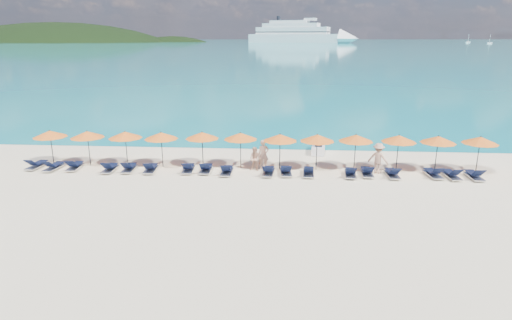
{
  "coord_description": "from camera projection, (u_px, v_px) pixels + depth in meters",
  "views": [
    {
      "loc": [
        1.62,
        -20.24,
        7.98
      ],
      "look_at": [
        0.0,
        3.0,
        1.2
      ],
      "focal_mm": 30.0,
      "sensor_mm": 36.0,
      "label": 1
    }
  ],
  "objects": [
    {
      "name": "ground",
      "position": [
        252.0,
        199.0,
        21.73
      ],
      "size": [
        1400.0,
        1400.0,
        0.0
      ],
      "primitive_type": "plane",
      "color": "beige"
    },
    {
      "name": "sea",
      "position": [
        286.0,
        41.0,
        653.91
      ],
      "size": [
        1600.0,
        1300.0,
        0.01
      ],
      "primitive_type": "cube",
      "color": "#1FA9B2",
      "rests_on": "ground"
    },
    {
      "name": "headland_main",
      "position": [
        60.0,
        72.0,
        569.64
      ],
      "size": [
        374.0,
        242.0,
        126.5
      ],
      "color": "black",
      "rests_on": "ground"
    },
    {
      "name": "headland_small",
      "position": [
        174.0,
        69.0,
        577.93
      ],
      "size": [
        162.0,
        126.0,
        85.5
      ],
      "color": "black",
      "rests_on": "ground"
    },
    {
      "name": "cruise_ship",
      "position": [
        303.0,
        35.0,
        503.29
      ],
      "size": [
        130.87,
        63.5,
        36.59
      ],
      "rotation": [
        0.0,
        0.0,
        -0.34
      ],
      "color": "white",
      "rests_on": "ground"
    },
    {
      "name": "sailboat_near",
      "position": [
        468.0,
        42.0,
        515.15
      ],
      "size": [
        5.34,
        1.78,
        9.79
      ],
      "color": "white",
      "rests_on": "ground"
    },
    {
      "name": "sailboat_far",
      "position": [
        490.0,
        42.0,
        467.03
      ],
      "size": [
        5.43,
        1.81,
        9.95
      ],
      "color": "white",
      "rests_on": "ground"
    },
    {
      "name": "jetski",
      "position": [
        319.0,
        148.0,
        30.31
      ],
      "size": [
        1.13,
        2.44,
        0.84
      ],
      "rotation": [
        0.0,
        0.0,
        -0.11
      ],
      "color": "white",
      "rests_on": "ground"
    },
    {
      "name": "beachgoer_a",
      "position": [
        263.0,
        155.0,
        26.36
      ],
      "size": [
        0.76,
        0.59,
        1.86
      ],
      "primitive_type": "imported",
      "rotation": [
        0.0,
        0.0,
        0.23
      ],
      "color": "tan",
      "rests_on": "ground"
    },
    {
      "name": "beachgoer_b",
      "position": [
        255.0,
        159.0,
        26.09
      ],
      "size": [
        0.82,
        0.62,
        1.5
      ],
      "primitive_type": "imported",
      "rotation": [
        0.0,
        0.0,
        -0.3
      ],
      "color": "tan",
      "rests_on": "ground"
    },
    {
      "name": "beachgoer_c",
      "position": [
        378.0,
        158.0,
        25.54
      ],
      "size": [
        1.34,
        1.04,
        1.87
      ],
      "primitive_type": "imported",
      "rotation": [
        0.0,
        0.0,
        2.69
      ],
      "color": "tan",
      "rests_on": "ground"
    },
    {
      "name": "umbrella_0",
      "position": [
        50.0,
        134.0,
        27.03
      ],
      "size": [
        2.1,
        2.1,
        2.28
      ],
      "color": "black",
      "rests_on": "ground"
    },
    {
      "name": "umbrella_1",
      "position": [
        87.0,
        134.0,
        26.87
      ],
      "size": [
        2.1,
        2.1,
        2.28
      ],
      "color": "black",
      "rests_on": "ground"
    },
    {
      "name": "umbrella_2",
      "position": [
        125.0,
        135.0,
        26.76
      ],
      "size": [
        2.1,
        2.1,
        2.28
      ],
      "color": "black",
      "rests_on": "ground"
    },
    {
      "name": "umbrella_3",
      "position": [
        161.0,
        136.0,
        26.54
      ],
      "size": [
        2.1,
        2.1,
        2.28
      ],
      "color": "black",
      "rests_on": "ground"
    },
    {
      "name": "umbrella_4",
      "position": [
        202.0,
        135.0,
        26.61
      ],
      "size": [
        2.1,
        2.1,
        2.28
      ],
      "color": "black",
      "rests_on": "ground"
    },
    {
      "name": "umbrella_5",
      "position": [
        240.0,
        136.0,
        26.42
      ],
      "size": [
        2.1,
        2.1,
        2.28
      ],
      "color": "black",
      "rests_on": "ground"
    },
    {
      "name": "umbrella_6",
      "position": [
        280.0,
        138.0,
        26.05
      ],
      "size": [
        2.1,
        2.1,
        2.28
      ],
      "color": "black",
      "rests_on": "ground"
    },
    {
      "name": "umbrella_7",
      "position": [
        317.0,
        138.0,
        25.97
      ],
      "size": [
        2.1,
        2.1,
        2.28
      ],
      "color": "black",
      "rests_on": "ground"
    },
    {
      "name": "umbrella_8",
      "position": [
        356.0,
        138.0,
        25.92
      ],
      "size": [
        2.1,
        2.1,
        2.28
      ],
      "color": "black",
      "rests_on": "ground"
    },
    {
      "name": "umbrella_9",
      "position": [
        399.0,
        139.0,
        25.77
      ],
      "size": [
        2.1,
        2.1,
        2.28
      ],
      "color": "black",
      "rests_on": "ground"
    },
    {
      "name": "umbrella_10",
      "position": [
        438.0,
        140.0,
        25.55
      ],
      "size": [
        2.1,
        2.1,
        2.28
      ],
      "color": "black",
      "rests_on": "ground"
    },
    {
      "name": "umbrella_11",
      "position": [
        480.0,
        140.0,
        25.39
      ],
      "size": [
        2.1,
        2.1,
        2.28
      ],
      "color": "black",
      "rests_on": "ground"
    },
    {
      "name": "lounger_0",
      "position": [
        37.0,
        165.0,
        26.72
      ],
      "size": [
        0.75,
        1.74,
        0.66
      ],
      "rotation": [
        0.0,
        0.0,
        -0.08
      ],
      "color": "silver",
      "rests_on": "ground"
    },
    {
      "name": "lounger_1",
      "position": [
        54.0,
        166.0,
        26.39
      ],
      "size": [
        0.74,
        1.74,
        0.66
      ],
      "rotation": [
        0.0,
        0.0,
        -0.07
      ],
      "color": "silver",
      "rests_on": "ground"
    },
    {
      "name": "lounger_2",
      "position": [
        75.0,
        166.0,
        26.49
      ],
      "size": [
        0.76,
        1.75,
        0.66
      ],
      "rotation": [
        0.0,
        0.0,
        0.08
      ],
      "color": "silver",
      "rests_on": "ground"
    },
    {
      "name": "lounger_3",
      "position": [
        110.0,
        168.0,
        26.1
      ],
      "size": [
        0.68,
        1.72,
        0.66
      ],
      "rotation": [
        0.0,
        0.0,
        0.03
      ],
      "color": "silver",
      "rests_on": "ground"
    },
    {
      "name": "lounger_4",
      "position": [
        129.0,
        167.0,
        26.14
      ],
      "size": [
        0.73,
        1.74,
        0.66
      ],
      "rotation": [
        0.0,
        0.0,
        0.07
      ],
      "color": "silver",
      "rests_on": "ground"
    },
    {
      "name": "lounger_5",
      "position": [
        151.0,
        168.0,
        26.01
      ],
      "size": [
        0.74,
        1.74,
        0.66
      ],
      "rotation": [
        0.0,
        0.0,
        0.07
      ],
      "color": "silver",
      "rests_on": "ground"
    },
    {
      "name": "lounger_6",
      "position": [
        188.0,
        168.0,
        25.98
      ],
      "size": [
        0.75,
        1.74,
        0.66
      ],
      "rotation": [
        0.0,
        0.0,
        0.08
      ],
      "color": "silver",
      "rests_on": "ground"
    },
    {
      "name": "lounger_7",
      "position": [
        206.0,
        168.0,
        25.95
      ],
      "size": [
        0.64,
        1.71,
        0.66
      ],
      "rotation": [
        0.0,
        0.0,
        0.01
      ],
      "color": "silver",
      "rests_on": "ground"
    },
    {
      "name": "lounger_8",
      "position": [
        227.0,
        170.0,
        25.57
      ],
      "size": [
        0.62,
        1.7,
        0.66
      ],
      "rotation": [
        0.0,
        0.0,
        -0.0
      ],
      "color": "silver",
      "rests_on": "ground"
    },
    {
      "name": "lounger_9",
      "position": [
        268.0,
        171.0,
        25.44
      ],
      "size": [
        0.74,
        1.74,
        0.66
      ],
      "rotation": [
        0.0,
        0.0,
        -0.07
      ],
      "color": "silver",
      "rests_on": "ground"
    },
    {
      "name": "lounger_10",
      "position": [
        286.0,
        171.0,
        25.5
      ],
      "size": [
        0.75,
        1.74,
        0.66
      ],
      "rotation": [
        0.0,
        0.0,
        0.08
      ],
      "color": "silver",
      "rests_on": "ground"
    },
    {
      "name": "lounger_11",
      "position": [
        309.0,
        172.0,
        25.32
      ],
      "size": [
        0.69,
        1.73,
        0.66
      ],
      "rotation": [
        0.0,
        0.0,
        -0.04
      ],
      "color": "silver",
      "rests_on": "ground"
    },
    {
      "name": "lounger_12",
      "position": [
        351.0,
        173.0,
        25.15
      ],
      "size": [
        0.77,
        1.75,
        0.66
      ],
      "rotation": [
        0.0,
        0.0,
        -0.09
      ],
      "color": "silver",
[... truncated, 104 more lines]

